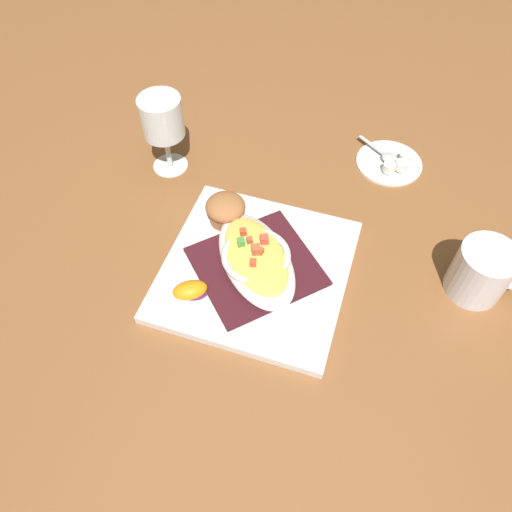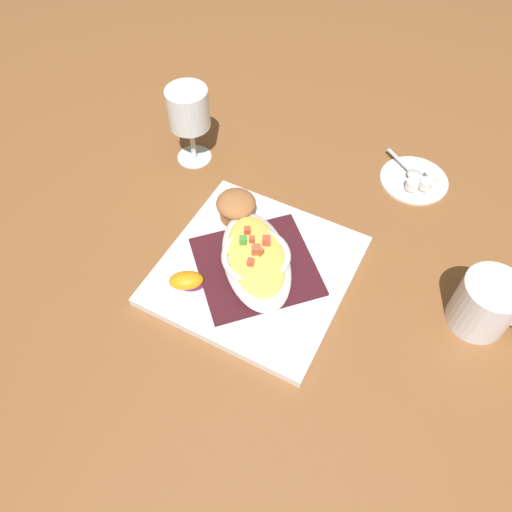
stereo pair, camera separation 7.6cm
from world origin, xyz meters
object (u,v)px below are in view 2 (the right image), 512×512
stemmed_glass (189,112)px  creamer_cup_1 (426,184)px  square_plate (256,270)px  muffin (236,206)px  creamer_cup_2 (431,176)px  orange_garnish (187,281)px  spoon (414,174)px  coffee_mug (485,306)px  creamer_saucer (414,179)px  creamer_cup_0 (412,185)px  gratin_dish (256,258)px

stemmed_glass → creamer_cup_1: (0.06, -0.43, -0.09)m
square_plate → muffin: size_ratio=4.30×
square_plate → stemmed_glass: size_ratio=1.91×
stemmed_glass → creamer_cup_2: bearing=-78.7°
orange_garnish → spoon: orange_garnish is taller
orange_garnish → spoon: (0.37, -0.29, -0.01)m
creamer_cup_2 → square_plate: bearing=142.5°
coffee_mug → creamer_cup_2: size_ratio=4.96×
stemmed_glass → coffee_mug: bearing=-108.3°
square_plate → creamer_cup_2: creamer_cup_2 is taller
orange_garnish → creamer_saucer: size_ratio=0.49×
spoon → creamer_cup_0: (-0.03, -0.00, 0.00)m
spoon → creamer_cup_2: size_ratio=3.58×
spoon → gratin_dish: bearing=146.3°
orange_garnish → creamer_saucer: orange_garnish is taller
orange_garnish → creamer_saucer: (0.37, -0.29, -0.02)m
stemmed_glass → spoon: 0.43m
stemmed_glass → gratin_dish: bearing=-136.2°
gratin_dish → muffin: size_ratio=3.29×
orange_garnish → gratin_dish: bearing=-52.7°
square_plate → creamer_cup_0: 0.34m
stemmed_glass → spoon: size_ratio=1.76×
gratin_dish → spoon: bearing=-33.7°
orange_garnish → creamer_cup_1: (0.35, -0.31, -0.01)m
muffin → stemmed_glass: bearing=47.6°
gratin_dish → creamer_saucer: gratin_dish is taller
coffee_mug → stemmed_glass: (0.18, 0.55, 0.07)m
muffin → coffee_mug: bearing=-97.7°
creamer_cup_0 → gratin_dish: bearing=143.0°
square_plate → creamer_saucer: (0.30, -0.20, -0.00)m
creamer_cup_2 → stemmed_glass: bearing=101.3°
creamer_cup_0 → creamer_cup_2: size_ratio=1.00×
creamer_saucer → creamer_cup_2: bearing=-80.2°
gratin_dish → spoon: gratin_dish is taller
coffee_mug → creamer_cup_0: size_ratio=4.96×
coffee_mug → creamer_cup_0: 0.27m
square_plate → stemmed_glass: 0.31m
creamer_cup_1 → creamer_cup_2: size_ratio=1.00×
coffee_mug → creamer_cup_1: 0.27m
muffin → orange_garnish: muffin is taller
orange_garnish → creamer_cup_0: 0.45m
creamer_saucer → creamer_cup_1: creamer_cup_1 is taller
gratin_dish → creamer_saucer: 0.36m
gratin_dish → orange_garnish: gratin_dish is taller
orange_garnish → creamer_cup_1: orange_garnish is taller
coffee_mug → spoon: coffee_mug is taller
spoon → creamer_cup_2: 0.03m
coffee_mug → creamer_cup_0: bearing=30.4°
square_plate → creamer_cup_0: size_ratio=12.00×
spoon → creamer_cup_1: (-0.02, -0.03, 0.00)m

